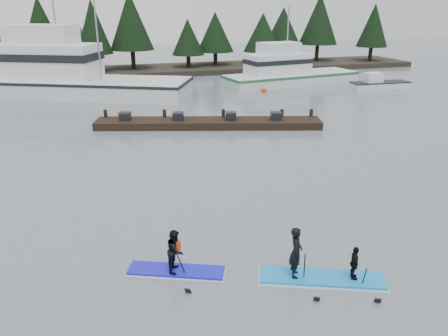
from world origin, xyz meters
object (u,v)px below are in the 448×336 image
object	(u,v)px
floating_dock	(208,123)
paddleboard_duo	(318,266)
paddleboard_solo	(176,257)
fishing_boat_large	(67,85)
fishing_boat_medium	(288,78)

from	to	relation	value
floating_dock	paddleboard_duo	size ratio (longest dim) A/B	4.01
floating_dock	paddleboard_solo	bearing A→B (deg)	-92.06
fishing_boat_large	paddleboard_duo	world-z (taller)	fishing_boat_large
fishing_boat_large	paddleboard_duo	xyz separation A→B (m)	(8.14, -31.73, -0.38)
fishing_boat_large	paddleboard_solo	size ratio (longest dim) A/B	6.99
fishing_boat_large	paddleboard_solo	bearing A→B (deg)	-57.41
fishing_boat_medium	paddleboard_solo	bearing A→B (deg)	-128.68
paddleboard_duo	paddleboard_solo	bearing A→B (deg)	-179.89
fishing_boat_large	paddleboard_duo	distance (m)	32.76
paddleboard_solo	fishing_boat_medium	bearing A→B (deg)	82.52
fishing_boat_large	fishing_boat_medium	world-z (taller)	fishing_boat_large
fishing_boat_large	fishing_boat_medium	distance (m)	21.28
fishing_boat_large	floating_dock	distance (m)	16.94
fishing_boat_medium	paddleboard_duo	xyz separation A→B (m)	(-13.13, -31.30, -0.10)
fishing_boat_large	paddleboard_duo	size ratio (longest dim) A/B	5.62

